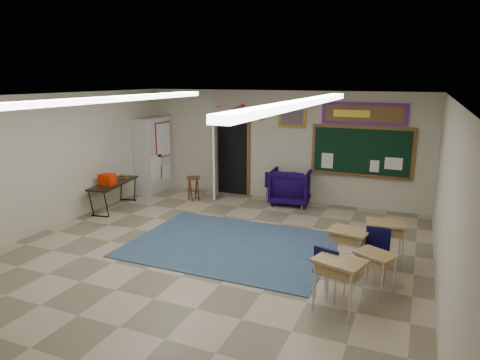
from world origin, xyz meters
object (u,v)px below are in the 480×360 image
at_px(folding_table, 114,194).
at_px(wingback_armchair, 291,186).
at_px(wooden_stool, 194,188).
at_px(student_desk_front_left, 348,249).
at_px(student_desk_front_right, 385,241).

bearing_deg(folding_table, wingback_armchair, 18.55).
bearing_deg(wooden_stool, student_desk_front_left, -31.92).
height_order(student_desk_front_left, wooden_stool, student_desk_front_left).
xyz_separation_m(student_desk_front_right, wooden_stool, (-5.24, 2.34, -0.11)).
distance_m(wingback_armchair, folding_table, 4.67).
bearing_deg(wingback_armchair, wooden_stool, 10.82).
relative_size(wingback_armchair, wooden_stool, 1.58).
bearing_deg(folding_table, student_desk_front_right, -17.28).
bearing_deg(folding_table, wooden_stool, 33.56).
xyz_separation_m(folding_table, wooden_stool, (1.55, 1.46, -0.04)).
height_order(folding_table, wooden_stool, folding_table).
relative_size(wingback_armchair, folding_table, 0.60).
height_order(wingback_armchair, wooden_stool, wingback_armchair).
bearing_deg(student_desk_front_left, student_desk_front_right, 55.60).
distance_m(student_desk_front_left, folding_table, 6.40).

